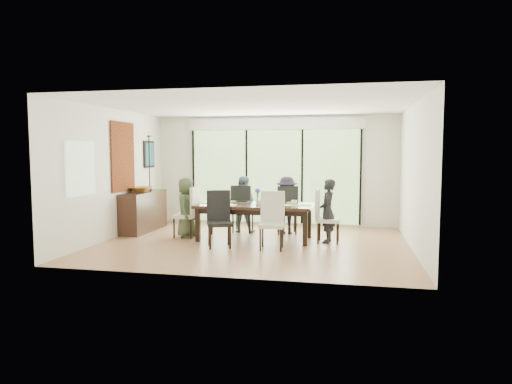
% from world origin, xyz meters
% --- Properties ---
extents(floor, '(6.00, 5.00, 0.01)m').
position_xyz_m(floor, '(0.00, 0.00, -0.01)').
color(floor, brown).
rests_on(floor, ground).
extents(ceiling, '(6.00, 5.00, 0.01)m').
position_xyz_m(ceiling, '(0.00, 0.00, 2.71)').
color(ceiling, white).
rests_on(ceiling, wall_back).
extents(wall_back, '(6.00, 0.02, 2.70)m').
position_xyz_m(wall_back, '(0.00, 2.51, 1.35)').
color(wall_back, silver).
rests_on(wall_back, floor).
extents(wall_front, '(6.00, 0.02, 2.70)m').
position_xyz_m(wall_front, '(0.00, -2.51, 1.35)').
color(wall_front, beige).
rests_on(wall_front, floor).
extents(wall_left, '(0.02, 5.00, 2.70)m').
position_xyz_m(wall_left, '(-3.01, 0.00, 1.35)').
color(wall_left, silver).
rests_on(wall_left, floor).
extents(wall_right, '(0.02, 5.00, 2.70)m').
position_xyz_m(wall_right, '(3.01, 0.00, 1.35)').
color(wall_right, silver).
rests_on(wall_right, floor).
extents(glass_doors, '(4.20, 0.02, 2.30)m').
position_xyz_m(glass_doors, '(0.00, 2.47, 1.20)').
color(glass_doors, '#598C3F').
rests_on(glass_doors, wall_back).
extents(blinds_header, '(4.40, 0.06, 0.28)m').
position_xyz_m(blinds_header, '(0.00, 2.46, 2.50)').
color(blinds_header, white).
rests_on(blinds_header, wall_back).
extents(mullion_a, '(0.05, 0.04, 2.30)m').
position_xyz_m(mullion_a, '(-2.10, 2.46, 1.20)').
color(mullion_a, black).
rests_on(mullion_a, wall_back).
extents(mullion_b, '(0.05, 0.04, 2.30)m').
position_xyz_m(mullion_b, '(-0.70, 2.46, 1.20)').
color(mullion_b, black).
rests_on(mullion_b, wall_back).
extents(mullion_c, '(0.05, 0.04, 2.30)m').
position_xyz_m(mullion_c, '(0.70, 2.46, 1.20)').
color(mullion_c, black).
rests_on(mullion_c, wall_back).
extents(mullion_d, '(0.05, 0.04, 2.30)m').
position_xyz_m(mullion_d, '(2.10, 2.46, 1.20)').
color(mullion_d, black).
rests_on(mullion_d, wall_back).
extents(side_window, '(0.02, 0.90, 1.00)m').
position_xyz_m(side_window, '(-2.97, -1.20, 1.50)').
color(side_window, '#8CAD7F').
rests_on(side_window, wall_left).
extents(deck, '(6.00, 1.80, 0.10)m').
position_xyz_m(deck, '(0.00, 3.40, -0.05)').
color(deck, '#503A22').
rests_on(deck, ground).
extents(rail_top, '(6.00, 0.08, 0.06)m').
position_xyz_m(rail_top, '(0.00, 4.20, 0.55)').
color(rail_top, brown).
rests_on(rail_top, deck).
extents(foliage_left, '(3.20, 3.20, 3.20)m').
position_xyz_m(foliage_left, '(-1.80, 5.20, 1.44)').
color(foliage_left, '#14380F').
rests_on(foliage_left, ground).
extents(foliage_mid, '(4.00, 4.00, 4.00)m').
position_xyz_m(foliage_mid, '(0.40, 5.80, 1.80)').
color(foliage_mid, '#14380F').
rests_on(foliage_mid, ground).
extents(foliage_right, '(2.80, 2.80, 2.80)m').
position_xyz_m(foliage_right, '(2.20, 5.00, 1.26)').
color(foliage_right, '#14380F').
rests_on(foliage_right, ground).
extents(foliage_far, '(3.60, 3.60, 3.60)m').
position_xyz_m(foliage_far, '(-0.60, 6.50, 1.62)').
color(foliage_far, '#14380F').
rests_on(foliage_far, ground).
extents(table_top, '(2.36, 1.08, 0.06)m').
position_xyz_m(table_top, '(-0.05, 0.38, 0.71)').
color(table_top, black).
rests_on(table_top, floor).
extents(table_apron, '(2.16, 0.88, 0.10)m').
position_xyz_m(table_apron, '(-0.05, 0.38, 0.62)').
color(table_apron, black).
rests_on(table_apron, floor).
extents(table_leg_fl, '(0.09, 0.09, 0.68)m').
position_xyz_m(table_leg_fl, '(-1.13, -0.05, 0.34)').
color(table_leg_fl, black).
rests_on(table_leg_fl, floor).
extents(table_leg_fr, '(0.09, 0.09, 0.68)m').
position_xyz_m(table_leg_fr, '(1.03, -0.05, 0.34)').
color(table_leg_fr, black).
rests_on(table_leg_fr, floor).
extents(table_leg_bl, '(0.09, 0.09, 0.68)m').
position_xyz_m(table_leg_bl, '(-1.13, 0.81, 0.34)').
color(table_leg_bl, black).
rests_on(table_leg_bl, floor).
extents(table_leg_br, '(0.09, 0.09, 0.68)m').
position_xyz_m(table_leg_br, '(1.03, 0.81, 0.34)').
color(table_leg_br, black).
rests_on(table_leg_br, floor).
extents(chair_left_end, '(0.46, 0.46, 1.08)m').
position_xyz_m(chair_left_end, '(-1.55, 0.38, 0.54)').
color(chair_left_end, silver).
rests_on(chair_left_end, floor).
extents(chair_right_end, '(0.46, 0.46, 1.08)m').
position_xyz_m(chair_right_end, '(1.45, 0.38, 0.54)').
color(chair_right_end, white).
rests_on(chair_right_end, floor).
extents(chair_far_left, '(0.46, 0.46, 1.08)m').
position_xyz_m(chair_far_left, '(-0.50, 1.23, 0.54)').
color(chair_far_left, black).
rests_on(chair_far_left, floor).
extents(chair_far_right, '(0.54, 0.54, 1.08)m').
position_xyz_m(chair_far_right, '(0.50, 1.23, 0.54)').
color(chair_far_right, black).
rests_on(chair_far_right, floor).
extents(chair_near_left, '(0.58, 0.58, 1.08)m').
position_xyz_m(chair_near_left, '(-0.55, -0.49, 0.54)').
color(chair_near_left, black).
rests_on(chair_near_left, floor).
extents(chair_near_right, '(0.48, 0.48, 1.08)m').
position_xyz_m(chair_near_right, '(0.45, -0.49, 0.54)').
color(chair_near_right, silver).
rests_on(chair_near_right, floor).
extents(person_left_end, '(0.43, 0.63, 1.27)m').
position_xyz_m(person_left_end, '(-1.53, 0.38, 0.63)').
color(person_left_end, '#3E4B32').
rests_on(person_left_end, floor).
extents(person_right_end, '(0.41, 0.62, 1.27)m').
position_xyz_m(person_right_end, '(1.43, 0.38, 0.63)').
color(person_right_end, black).
rests_on(person_right_end, floor).
extents(person_far_left, '(0.61, 0.40, 1.27)m').
position_xyz_m(person_far_left, '(-0.50, 1.21, 0.63)').
color(person_far_left, slate).
rests_on(person_far_left, floor).
extents(person_far_right, '(0.61, 0.40, 1.27)m').
position_xyz_m(person_far_right, '(0.50, 1.21, 0.63)').
color(person_far_right, '#241E2D').
rests_on(person_far_right, floor).
extents(placemat_left, '(0.43, 0.31, 0.01)m').
position_xyz_m(placemat_left, '(-1.00, 0.38, 0.74)').
color(placemat_left, '#8FC245').
rests_on(placemat_left, table_top).
extents(placemat_right, '(0.43, 0.31, 0.01)m').
position_xyz_m(placemat_right, '(0.90, 0.38, 0.74)').
color(placemat_right, '#8FAE3E').
rests_on(placemat_right, table_top).
extents(placemat_far_l, '(0.43, 0.31, 0.01)m').
position_xyz_m(placemat_far_l, '(-0.50, 0.78, 0.74)').
color(placemat_far_l, '#71A63B').
rests_on(placemat_far_l, table_top).
extents(placemat_far_r, '(0.43, 0.31, 0.01)m').
position_xyz_m(placemat_far_r, '(0.50, 0.78, 0.74)').
color(placemat_far_r, '#77B13F').
rests_on(placemat_far_r, table_top).
extents(placemat_paper, '(0.43, 0.31, 0.01)m').
position_xyz_m(placemat_paper, '(-0.60, 0.08, 0.74)').
color(placemat_paper, white).
rests_on(placemat_paper, table_top).
extents(tablet_far_l, '(0.26, 0.18, 0.01)m').
position_xyz_m(tablet_far_l, '(-0.40, 0.73, 0.75)').
color(tablet_far_l, black).
rests_on(tablet_far_l, table_top).
extents(tablet_far_r, '(0.24, 0.17, 0.01)m').
position_xyz_m(tablet_far_r, '(0.45, 0.73, 0.75)').
color(tablet_far_r, black).
rests_on(tablet_far_r, table_top).
extents(papers, '(0.29, 0.22, 0.00)m').
position_xyz_m(papers, '(0.65, 0.33, 0.74)').
color(papers, white).
rests_on(papers, table_top).
extents(platter_base, '(0.26, 0.26, 0.02)m').
position_xyz_m(platter_base, '(-0.60, 0.08, 0.75)').
color(platter_base, white).
rests_on(platter_base, table_top).
extents(platter_snacks, '(0.20, 0.20, 0.01)m').
position_xyz_m(platter_snacks, '(-0.60, 0.08, 0.77)').
color(platter_snacks, '#C54E17').
rests_on(platter_snacks, table_top).
extents(vase, '(0.08, 0.08, 0.12)m').
position_xyz_m(vase, '(-0.00, 0.43, 0.80)').
color(vase, silver).
rests_on(vase, table_top).
extents(hyacinth_stems, '(0.04, 0.04, 0.16)m').
position_xyz_m(hyacinth_stems, '(-0.00, 0.43, 0.91)').
color(hyacinth_stems, '#337226').
rests_on(hyacinth_stems, table_top).
extents(hyacinth_blooms, '(0.11, 0.11, 0.11)m').
position_xyz_m(hyacinth_blooms, '(-0.00, 0.43, 1.01)').
color(hyacinth_blooms, '#454FAC').
rests_on(hyacinth_blooms, table_top).
extents(laptop, '(0.35, 0.25, 0.03)m').
position_xyz_m(laptop, '(-0.90, 0.28, 0.75)').
color(laptop, silver).
rests_on(laptop, table_top).
extents(cup_a, '(0.17, 0.17, 0.09)m').
position_xyz_m(cup_a, '(-0.75, 0.53, 0.78)').
color(cup_a, white).
rests_on(cup_a, table_top).
extents(cup_b, '(0.13, 0.13, 0.09)m').
position_xyz_m(cup_b, '(0.10, 0.28, 0.78)').
color(cup_b, white).
rests_on(cup_b, table_top).
extents(cup_c, '(0.12, 0.12, 0.09)m').
position_xyz_m(cup_c, '(0.75, 0.48, 0.78)').
color(cup_c, white).
rests_on(cup_c, table_top).
extents(book, '(0.22, 0.26, 0.02)m').
position_xyz_m(book, '(0.20, 0.43, 0.75)').
color(book, white).
rests_on(book, table_top).
extents(sideboard, '(0.45, 1.60, 0.90)m').
position_xyz_m(sideboard, '(-2.76, 0.90, 0.45)').
color(sideboard, black).
rests_on(sideboard, floor).
extents(bowl, '(0.48, 0.48, 0.12)m').
position_xyz_m(bowl, '(-2.76, 0.80, 0.96)').
color(bowl, brown).
rests_on(bowl, sideboard).
extents(candlestick_base, '(0.10, 0.10, 0.04)m').
position_xyz_m(candlestick_base, '(-2.76, 1.25, 0.92)').
color(candlestick_base, black).
rests_on(candlestick_base, sideboard).
extents(candlestick_shaft, '(0.02, 0.02, 1.25)m').
position_xyz_m(candlestick_shaft, '(-2.76, 1.25, 1.55)').
color(candlestick_shaft, black).
rests_on(candlestick_shaft, sideboard).
extents(candlestick_pan, '(0.10, 0.10, 0.03)m').
position_xyz_m(candlestick_pan, '(-2.76, 1.25, 2.17)').
color(candlestick_pan, black).
rests_on(candlestick_pan, sideboard).
extents(candle, '(0.04, 0.04, 0.10)m').
position_xyz_m(candle, '(-2.76, 1.25, 2.23)').
color(candle, silver).
rests_on(candle, sideboard).
extents(tapestry, '(0.02, 1.00, 1.50)m').
position_xyz_m(tapestry, '(-2.97, 0.40, 1.70)').
color(tapestry, '#8F3614').
rests_on(tapestry, wall_left).
extents(art_frame, '(0.03, 0.55, 0.65)m').
position_xyz_m(art_frame, '(-2.97, 1.70, 1.75)').
color(art_frame, black).
rests_on(art_frame, wall_left).
extents(art_canvas, '(0.01, 0.45, 0.55)m').
position_xyz_m(art_canvas, '(-2.95, 1.70, 1.75)').
color(art_canvas, '#1A4853').
rests_on(art_canvas, wall_left).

